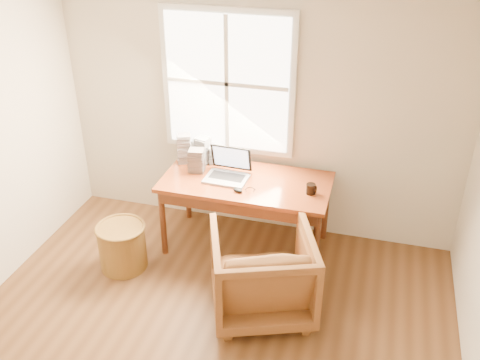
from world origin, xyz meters
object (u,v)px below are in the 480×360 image
(desk, at_px, (246,182))
(laptop, at_px, (226,165))
(cd_stack_a, at_px, (203,150))
(armchair, at_px, (262,273))
(coffee_mug, at_px, (311,189))
(wicker_stool, at_px, (122,247))

(desk, height_order, laptop, laptop)
(cd_stack_a, bearing_deg, laptop, -41.33)
(armchair, height_order, coffee_mug, coffee_mug)
(desk, distance_m, coffee_mug, 0.64)
(desk, bearing_deg, cd_stack_a, 154.25)
(laptop, xyz_separation_m, coffee_mug, (0.81, -0.04, -0.11))
(armchair, xyz_separation_m, coffee_mug, (0.26, 0.78, 0.41))
(armchair, height_order, wicker_stool, armchair)
(wicker_stool, height_order, coffee_mug, coffee_mug)
(armchair, distance_m, coffee_mug, 0.92)
(desk, distance_m, laptop, 0.26)
(laptop, height_order, coffee_mug, laptop)
(desk, bearing_deg, wicker_stool, -148.15)
(wicker_stool, relative_size, cd_stack_a, 1.62)
(laptop, height_order, cd_stack_a, laptop)
(desk, height_order, wicker_stool, desk)
(desk, height_order, cd_stack_a, cd_stack_a)
(armchair, bearing_deg, cd_stack_a, -72.16)
(desk, distance_m, wicker_stool, 1.32)
(armchair, bearing_deg, desk, -87.63)
(desk, xyz_separation_m, wicker_stool, (-1.03, -0.64, -0.51))
(wicker_stool, height_order, cd_stack_a, cd_stack_a)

